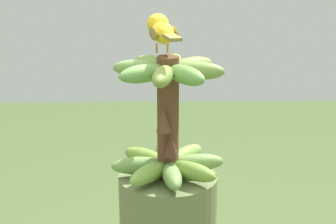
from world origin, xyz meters
TOP-DOWN VIEW (x-y plane):
  - banana_bunch at (-0.00, 0.00)m, footprint 0.29×0.29m
  - perched_bird at (0.06, 0.02)m, footprint 0.22×0.08m

SIDE VIEW (x-z plane):
  - banana_bunch at x=0.00m, z-range 0.97..1.28m
  - perched_bird at x=0.06m, z-range 1.29..1.38m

